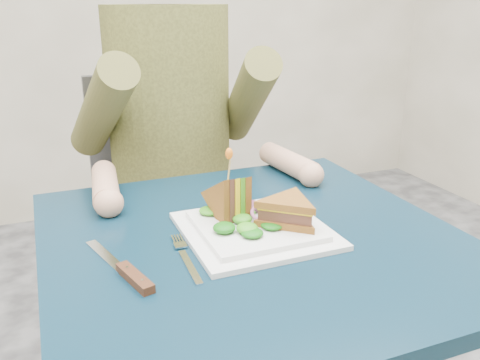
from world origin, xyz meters
name	(u,v)px	position (x,y,z in m)	size (l,w,h in m)	color
table	(253,273)	(0.00, 0.00, 0.65)	(0.75, 0.75, 0.73)	black
chair	(167,202)	(0.00, 0.68, 0.54)	(0.42, 0.40, 0.93)	#47474C
diner	(170,88)	(0.00, 0.57, 0.91)	(0.54, 0.59, 0.74)	#4E4F24
plate	(255,229)	(0.01, 0.01, 0.74)	(0.26, 0.26, 0.02)	white
sandwich_flat	(288,211)	(0.06, -0.02, 0.78)	(0.18, 0.18, 0.05)	brown
sandwich_upright	(229,200)	(-0.03, 0.05, 0.78)	(0.08, 0.12, 0.12)	brown
fork	(187,259)	(-0.14, -0.04, 0.73)	(0.03, 0.18, 0.01)	silver
knife	(129,273)	(-0.24, -0.06, 0.74)	(0.08, 0.22, 0.02)	silver
toothpick	(229,168)	(-0.03, 0.05, 0.85)	(0.00, 0.00, 0.06)	tan
toothpick_frill	(229,154)	(-0.03, 0.05, 0.88)	(0.01, 0.01, 0.02)	orange
lettuce_spill	(255,216)	(0.01, 0.02, 0.76)	(0.15, 0.13, 0.02)	#337A14
onion_ring	(261,214)	(0.02, 0.01, 0.77)	(0.04, 0.04, 0.01)	#9E4C7A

